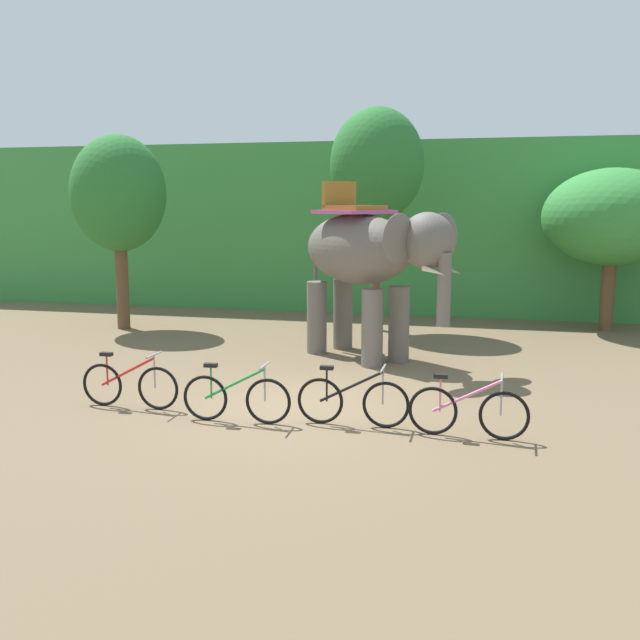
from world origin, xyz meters
TOP-DOWN VIEW (x-y plane):
  - ground_plane at (0.00, 0.00)m, footprint 80.00×80.00m
  - foliage_hedge at (0.00, 13.26)m, footprint 36.00×6.00m
  - tree_center_left at (-6.57, 6.23)m, footprint 2.45×2.45m
  - tree_center_right at (-0.02, 7.63)m, footprint 2.40×2.40m
  - tree_right at (5.89, 8.95)m, footprint 3.52×3.52m
  - elephant at (0.43, 3.93)m, footprint 3.92×3.42m
  - bike_red at (-2.68, -0.68)m, footprint 1.71×0.52m
  - bike_green at (-0.70, -1.03)m, footprint 1.71×0.52m
  - bike_black at (1.05, -0.78)m, footprint 1.71×0.52m
  - bike_pink at (2.76, -0.93)m, footprint 1.71×0.52m

SIDE VIEW (x-z plane):
  - ground_plane at x=0.00m, z-range 0.00..0.00m
  - bike_red at x=-2.68m, z-range -0.07..0.85m
  - bike_green at x=-0.70m, z-range -0.07..0.85m
  - bike_black at x=1.05m, z-range -0.07..0.85m
  - bike_pink at x=2.76m, z-range -0.07..0.85m
  - elephant at x=0.43m, z-range 0.31..4.09m
  - foliage_hedge at x=0.00m, z-range 0.00..5.12m
  - tree_right at x=5.89m, z-range 0.84..5.05m
  - tree_center_left at x=-6.57m, z-range 1.00..6.07m
  - tree_center_right at x=-0.02m, z-range 1.40..7.14m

